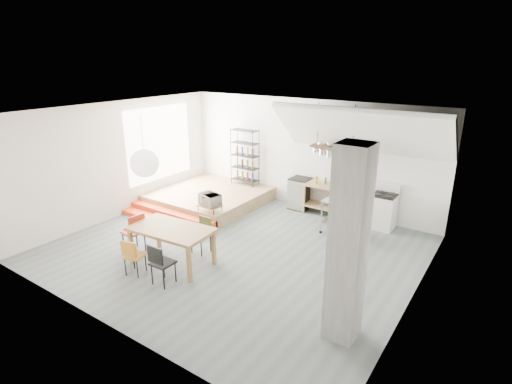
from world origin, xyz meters
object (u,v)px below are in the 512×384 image
Objects in this scene: rolling_cart at (341,214)px; mini_fridge at (300,193)px; dining_table at (171,232)px; stove at (383,211)px.

rolling_cart is 2.06m from mini_fridge.
rolling_cart is at bearing 50.24° from dining_table.
dining_table is 1.99× the size of rolling_cart.
stove is 5.52m from dining_table.
mini_fridge is at bearing 178.99° from stove.
stove is 1.26× the size of rolling_cart.
dining_table is at bearing -125.45° from stove.
mini_fridge is at bearing 150.16° from rolling_cart.
stove is at bearing 50.08° from dining_table.
dining_table is at bearing -123.09° from rolling_cart.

